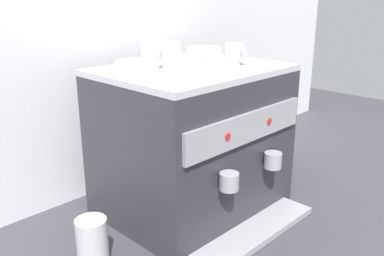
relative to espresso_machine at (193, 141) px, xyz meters
name	(u,v)px	position (x,y,z in m)	size (l,w,h in m)	color
ground_plane	(192,205)	(0.00, 0.00, -0.24)	(4.00, 4.00, 0.00)	#38383D
tiled_backsplash_wall	(124,48)	(0.00, 0.36, 0.28)	(2.80, 0.03, 1.04)	silver
espresso_machine	(193,141)	(0.00, 0.00, 0.00)	(0.57, 0.55, 0.49)	#2D2D33
ceramic_cup_0	(168,55)	(-0.05, 0.06, 0.29)	(0.11, 0.07, 0.08)	white
ceramic_cup_1	(194,66)	(-0.12, -0.12, 0.28)	(0.10, 0.06, 0.07)	white
ceramic_cup_2	(235,54)	(0.15, -0.05, 0.28)	(0.06, 0.09, 0.07)	white
ceramic_cup_3	(152,51)	(-0.04, 0.15, 0.29)	(0.07, 0.11, 0.08)	white
ceramic_bowl_0	(183,66)	(-0.08, -0.03, 0.27)	(0.10, 0.10, 0.04)	white
ceramic_bowl_1	(204,53)	(0.15, 0.09, 0.27)	(0.12, 0.12, 0.04)	white
ceramic_bowl_2	(137,67)	(-0.19, 0.05, 0.26)	(0.13, 0.13, 0.04)	white
coffee_grinder	(268,116)	(0.49, 0.03, -0.03)	(0.18, 0.18, 0.44)	#333338
milk_pitcher	(92,242)	(-0.43, -0.03, -0.18)	(0.09, 0.09, 0.14)	#B7B7BC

